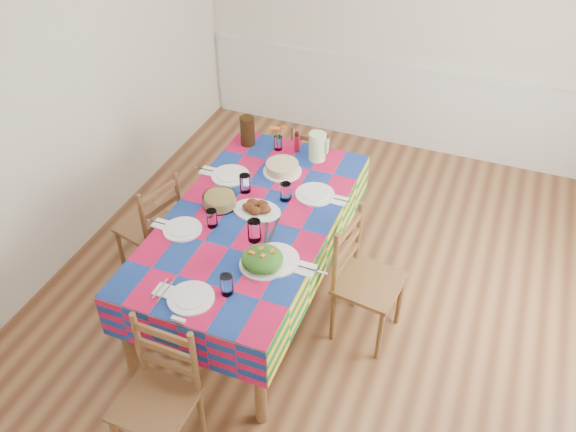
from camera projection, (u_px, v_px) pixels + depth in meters
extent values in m
cube|color=brown|center=(333.00, 301.00, 4.87)|extent=(4.50, 5.00, 0.04)
cube|color=silver|center=(422.00, 22.00, 5.83)|extent=(4.50, 0.04, 2.70)
cube|color=silver|center=(59.00, 97.00, 4.66)|extent=(0.04, 5.00, 2.70)
cube|color=white|center=(415.00, 68.00, 6.08)|extent=(4.41, 0.06, 0.04)
cube|color=white|center=(410.00, 108.00, 6.37)|extent=(4.41, 0.03, 0.90)
cylinder|color=brown|center=(126.00, 338.00, 4.05)|extent=(0.08, 0.08, 0.79)
cylinder|color=brown|center=(260.00, 383.00, 3.77)|extent=(0.08, 0.08, 0.79)
cylinder|color=brown|center=(249.00, 179.00, 5.47)|extent=(0.08, 0.08, 0.79)
cylinder|color=brown|center=(352.00, 203.00, 5.19)|extent=(0.08, 0.08, 0.79)
cube|color=brown|center=(251.00, 220.00, 4.36)|extent=(1.10, 2.10, 0.04)
cube|color=#B80F3E|center=(251.00, 217.00, 4.34)|extent=(1.15, 2.14, 0.01)
cube|color=#B80F3E|center=(183.00, 217.00, 4.62)|extent=(0.01, 2.14, 0.33)
cube|color=#B80F3E|center=(326.00, 255.00, 4.29)|extent=(0.01, 2.14, 0.33)
cube|color=#B80F3E|center=(179.00, 343.00, 3.68)|extent=(1.15, 0.01, 0.33)
cube|color=#B80F3E|center=(303.00, 160.00, 5.23)|extent=(1.15, 0.01, 0.33)
cylinder|color=white|center=(191.00, 298.00, 3.71)|extent=(0.29, 0.29, 0.02)
cylinder|color=white|center=(191.00, 297.00, 3.71)|extent=(0.20, 0.20, 0.01)
cylinder|color=white|center=(227.00, 285.00, 3.72)|extent=(0.08, 0.08, 0.14)
cube|color=white|center=(163.00, 290.00, 3.77)|extent=(0.11, 0.11, 0.01)
cube|color=silver|center=(160.00, 289.00, 3.78)|extent=(0.01, 0.18, 0.00)
cube|color=silver|center=(166.00, 290.00, 3.76)|extent=(0.01, 0.22, 0.00)
cylinder|color=white|center=(183.00, 229.00, 4.22)|extent=(0.27, 0.27, 0.01)
cylinder|color=white|center=(182.00, 228.00, 4.22)|extent=(0.19, 0.19, 0.01)
cylinder|color=white|center=(212.00, 218.00, 4.22)|extent=(0.08, 0.08, 0.13)
cube|color=white|center=(160.00, 224.00, 4.28)|extent=(0.10, 0.10, 0.01)
cube|color=silver|center=(157.00, 222.00, 4.28)|extent=(0.17, 0.01, 0.00)
cube|color=silver|center=(162.00, 224.00, 4.27)|extent=(0.20, 0.01, 0.00)
cylinder|color=white|center=(230.00, 176.00, 4.73)|extent=(0.30, 0.30, 0.02)
cylinder|color=white|center=(230.00, 174.00, 4.72)|extent=(0.21, 0.21, 0.01)
cylinder|color=white|center=(245.00, 183.00, 4.54)|extent=(0.08, 0.08, 0.14)
cube|color=white|center=(208.00, 171.00, 4.78)|extent=(0.11, 0.11, 0.01)
cube|color=silver|center=(205.00, 170.00, 4.79)|extent=(0.19, 0.01, 0.00)
cube|color=silver|center=(210.00, 171.00, 4.77)|extent=(0.22, 0.01, 0.00)
cylinder|color=white|center=(274.00, 260.00, 3.98)|extent=(0.33, 0.33, 0.02)
cylinder|color=white|center=(274.00, 258.00, 3.97)|extent=(0.23, 0.23, 0.01)
cylinder|color=white|center=(254.00, 231.00, 4.10)|extent=(0.09, 0.09, 0.16)
cube|color=white|center=(306.00, 269.00, 3.92)|extent=(0.12, 0.12, 0.01)
cube|color=silver|center=(302.00, 267.00, 3.92)|extent=(0.21, 0.01, 0.00)
cube|color=silver|center=(310.00, 269.00, 3.91)|extent=(0.24, 0.01, 0.00)
cylinder|color=white|center=(315.00, 194.00, 4.54)|extent=(0.29, 0.29, 0.02)
cylinder|color=white|center=(315.00, 193.00, 4.53)|extent=(0.21, 0.21, 0.01)
cylinder|color=white|center=(285.00, 192.00, 4.46)|extent=(0.08, 0.08, 0.14)
cube|color=white|center=(340.00, 201.00, 4.48)|extent=(0.11, 0.11, 0.01)
cube|color=silver|center=(337.00, 199.00, 4.49)|extent=(0.18, 0.01, 0.00)
cube|color=silver|center=(343.00, 201.00, 4.48)|extent=(0.22, 0.01, 0.00)
ellipsoid|color=white|center=(257.00, 211.00, 4.38)|extent=(0.36, 0.26, 0.02)
ellipsoid|color=black|center=(265.00, 209.00, 4.34)|extent=(0.09, 0.08, 0.05)
ellipsoid|color=black|center=(262.00, 204.00, 4.39)|extent=(0.09, 0.08, 0.05)
ellipsoid|color=black|center=(253.00, 203.00, 4.40)|extent=(0.09, 0.08, 0.05)
ellipsoid|color=black|center=(248.00, 207.00, 4.36)|extent=(0.09, 0.08, 0.05)
ellipsoid|color=black|center=(255.00, 211.00, 4.33)|extent=(0.09, 0.08, 0.05)
cylinder|color=white|center=(262.00, 264.00, 3.95)|extent=(0.30, 0.30, 0.01)
ellipsoid|color=#174511|center=(262.00, 259.00, 3.92)|extent=(0.27, 0.27, 0.12)
cube|color=#E75614|center=(251.00, 253.00, 3.88)|extent=(0.04, 0.03, 0.01)
cube|color=#E75614|center=(261.00, 248.00, 3.91)|extent=(0.04, 0.04, 0.01)
cube|color=#E75614|center=(263.00, 256.00, 3.85)|extent=(0.03, 0.04, 0.01)
cube|color=#E75614|center=(273.00, 251.00, 3.89)|extent=(0.04, 0.04, 0.01)
cylinder|color=white|center=(220.00, 201.00, 4.42)|extent=(0.25, 0.25, 0.09)
cylinder|color=#E8D37B|center=(220.00, 200.00, 4.42)|extent=(0.23, 0.23, 0.07)
cylinder|color=white|center=(282.00, 171.00, 4.77)|extent=(0.30, 0.30, 0.01)
cylinder|color=tan|center=(282.00, 167.00, 4.75)|extent=(0.26, 0.26, 0.07)
cube|color=black|center=(266.00, 230.00, 4.22)|extent=(0.12, 0.29, 0.01)
cube|color=black|center=(274.00, 230.00, 4.22)|extent=(0.06, 0.30, 0.01)
cylinder|color=white|center=(278.00, 143.00, 5.00)|extent=(0.07, 0.07, 0.12)
cylinder|color=#2C7627|center=(276.00, 138.00, 4.98)|extent=(0.01, 0.01, 0.17)
ellipsoid|color=#E75614|center=(272.00, 128.00, 4.93)|extent=(0.06, 0.06, 0.02)
cylinder|color=#2C7627|center=(280.00, 138.00, 4.97)|extent=(0.01, 0.01, 0.17)
ellipsoid|color=#E75614|center=(283.00, 127.00, 4.92)|extent=(0.06, 0.06, 0.02)
cylinder|color=#2C7627|center=(277.00, 139.00, 4.96)|extent=(0.01, 0.01, 0.17)
ellipsoid|color=#E75614|center=(276.00, 128.00, 4.87)|extent=(0.06, 0.06, 0.02)
cylinder|color=#AA0D1F|center=(297.00, 142.00, 4.96)|extent=(0.04, 0.04, 0.18)
cylinder|color=#C0F2AB|center=(317.00, 146.00, 4.85)|extent=(0.14, 0.14, 0.23)
cylinder|color=black|center=(247.00, 131.00, 5.02)|extent=(0.12, 0.12, 0.25)
cube|color=white|center=(178.00, 320.00, 3.58)|extent=(0.09, 0.03, 0.02)
cylinder|color=brown|center=(150.00, 395.00, 3.89)|extent=(0.04, 0.04, 0.47)
cylinder|color=brown|center=(201.00, 415.00, 3.78)|extent=(0.04, 0.04, 0.47)
cube|color=brown|center=(155.00, 404.00, 3.55)|extent=(0.45, 0.42, 0.03)
cylinder|color=brown|center=(139.00, 344.00, 3.59)|extent=(0.04, 0.04, 0.52)
cylinder|color=brown|center=(195.00, 364.00, 3.47)|extent=(0.04, 0.04, 0.52)
cube|color=brown|center=(169.00, 365.00, 3.60)|extent=(0.37, 0.03, 0.05)
cube|color=brown|center=(166.00, 350.00, 3.51)|extent=(0.37, 0.03, 0.05)
cube|color=brown|center=(163.00, 335.00, 3.43)|extent=(0.37, 0.03, 0.05)
cylinder|color=brown|center=(336.00, 177.00, 5.82)|extent=(0.03, 0.03, 0.40)
cylinder|color=brown|center=(304.00, 170.00, 5.91)|extent=(0.03, 0.03, 0.40)
cylinder|color=brown|center=(326.00, 195.00, 5.60)|extent=(0.03, 0.03, 0.40)
cylinder|color=brown|center=(293.00, 188.00, 5.69)|extent=(0.03, 0.03, 0.40)
cube|color=brown|center=(315.00, 163.00, 5.62)|extent=(0.39, 0.37, 0.03)
cylinder|color=brown|center=(328.00, 156.00, 5.32)|extent=(0.03, 0.03, 0.45)
cylinder|color=brown|center=(293.00, 149.00, 5.41)|extent=(0.03, 0.03, 0.45)
cube|color=brown|center=(310.00, 161.00, 5.42)|extent=(0.32, 0.02, 0.04)
cube|color=brown|center=(310.00, 150.00, 5.35)|extent=(0.32, 0.02, 0.04)
cube|color=brown|center=(310.00, 139.00, 5.28)|extent=(0.32, 0.02, 0.04)
cylinder|color=brown|center=(154.00, 229.00, 5.18)|extent=(0.04, 0.04, 0.46)
cylinder|color=brown|center=(121.00, 253.00, 4.94)|extent=(0.04, 0.04, 0.46)
cylinder|color=brown|center=(184.00, 245.00, 5.02)|extent=(0.04, 0.04, 0.46)
cylinder|color=brown|center=(152.00, 270.00, 4.79)|extent=(0.04, 0.04, 0.46)
cube|color=brown|center=(149.00, 226.00, 4.83)|extent=(0.50, 0.52, 0.03)
cylinder|color=brown|center=(179.00, 198.00, 4.71)|extent=(0.04, 0.04, 0.51)
cylinder|color=brown|center=(143.00, 223.00, 4.48)|extent=(0.04, 0.04, 0.51)
cube|color=brown|center=(163.00, 221.00, 4.66)|extent=(0.11, 0.36, 0.05)
cube|color=brown|center=(161.00, 207.00, 4.57)|extent=(0.11, 0.36, 0.05)
cube|color=brown|center=(159.00, 193.00, 4.49)|extent=(0.11, 0.36, 0.05)
cylinder|color=brown|center=(380.00, 336.00, 4.26)|extent=(0.04, 0.04, 0.48)
cylinder|color=brown|center=(400.00, 300.00, 4.52)|extent=(0.04, 0.04, 0.48)
cylinder|color=brown|center=(333.00, 316.00, 4.40)|extent=(0.04, 0.04, 0.48)
cylinder|color=brown|center=(355.00, 283.00, 4.66)|extent=(0.04, 0.04, 0.48)
cube|color=brown|center=(370.00, 284.00, 4.30)|extent=(0.48, 0.50, 0.03)
cylinder|color=brown|center=(335.00, 265.00, 4.08)|extent=(0.04, 0.04, 0.53)
cylinder|color=brown|center=(359.00, 232.00, 4.34)|extent=(0.04, 0.04, 0.53)
cube|color=brown|center=(346.00, 259.00, 4.28)|extent=(0.07, 0.38, 0.05)
cube|color=brown|center=(347.00, 245.00, 4.19)|extent=(0.07, 0.38, 0.05)
cube|color=brown|center=(349.00, 229.00, 4.10)|extent=(0.07, 0.38, 0.05)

